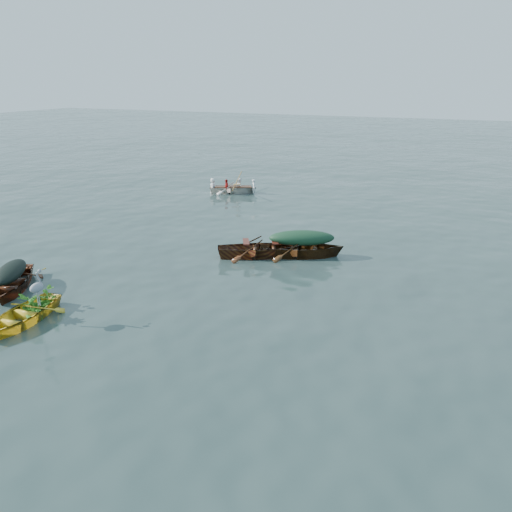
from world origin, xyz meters
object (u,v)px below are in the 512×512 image
Objects in this scene: dark_covered_boat at (14,290)px; heron at (38,293)px; green_tarp_boat at (301,257)px; rowed_boat at (233,193)px; open_wooden_boat at (260,257)px; yellow_dinghy at (23,323)px.

dark_covered_boat is 2.91m from heron.
green_tarp_boat is 10.33m from rowed_boat.
rowed_boat is (-5.25, 8.58, 0.00)m from open_wooden_boat.
rowed_boat is 3.81× the size of heron.
dark_covered_boat is 0.84× the size of open_wooden_boat.
heron is (2.45, -1.30, 0.87)m from dark_covered_boat.
green_tarp_boat is (6.76, 6.09, 0.00)m from dark_covered_boat.
dark_covered_boat reaches higher than yellow_dinghy.
open_wooden_boat reaches higher than rowed_boat.
green_tarp_boat is 1.00× the size of open_wooden_boat.
open_wooden_boat is (3.55, 6.93, 0.00)m from yellow_dinghy.
green_tarp_boat reaches higher than yellow_dinghy.
yellow_dinghy is at bearing -174.81° from heron.
heron is (-3.01, -6.81, 0.87)m from open_wooden_boat.
green_tarp_boat reaches higher than open_wooden_boat.
green_tarp_boat reaches higher than dark_covered_boat.
open_wooden_boat is (5.47, 5.51, 0.00)m from dark_covered_boat.
heron is at bearing 125.61° from green_tarp_boat.
green_tarp_boat is 1.16× the size of rowed_boat.
heron is at bearing 5.19° from yellow_dinghy.
green_tarp_boat is at bearing 10.03° from dark_covered_boat.
open_wooden_boat is at bearing -172.77° from rowed_boat.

